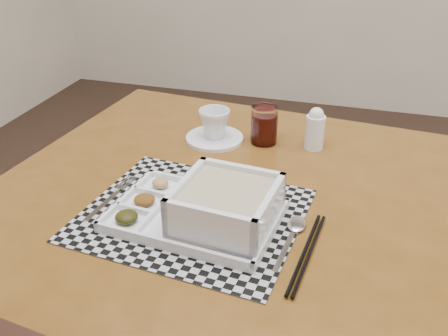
{
  "coord_description": "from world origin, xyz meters",
  "views": [
    {
      "loc": [
        -0.34,
        -0.81,
        1.31
      ],
      "look_at": [
        -0.6,
        0.06,
        0.8
      ],
      "focal_mm": 40.0,
      "sensor_mm": 36.0,
      "label": 1
    }
  ],
  "objects": [
    {
      "name": "saucer",
      "position": [
        -0.7,
        0.31,
        0.74
      ],
      "size": [
        0.15,
        0.15,
        0.01
      ],
      "primitive_type": "cylinder",
      "color": "white",
      "rests_on": "dining_table"
    },
    {
      "name": "fork",
      "position": [
        -0.82,
        -0.02,
        0.74
      ],
      "size": [
        0.03,
        0.19,
        0.0
      ],
      "color": "silver",
      "rests_on": "placemat"
    },
    {
      "name": "dining_table",
      "position": [
        -0.62,
        0.07,
        0.66
      ],
      "size": [
        1.07,
        1.07,
        0.73
      ],
      "color": "#593610",
      "rests_on": "ground"
    },
    {
      "name": "cup",
      "position": [
        -0.7,
        0.31,
        0.78
      ],
      "size": [
        0.08,
        0.08,
        0.08
      ],
      "primitive_type": "imported",
      "rotation": [
        0.0,
        0.0,
        -0.02
      ],
      "color": "white",
      "rests_on": "saucer"
    },
    {
      "name": "placemat",
      "position": [
        -0.64,
        -0.03,
        0.73
      ],
      "size": [
        0.46,
        0.4,
        0.0
      ],
      "primitive_type": "cube",
      "rotation": [
        0.0,
        0.0,
        -0.1
      ],
      "color": "#A4A4AB",
      "rests_on": "dining_table"
    },
    {
      "name": "chopsticks",
      "position": [
        -0.4,
        -0.1,
        0.74
      ],
      "size": [
        0.04,
        0.24,
        0.01
      ],
      "color": "black",
      "rests_on": "placemat"
    },
    {
      "name": "serving_tray",
      "position": [
        -0.58,
        -0.06,
        0.77
      ],
      "size": [
        0.34,
        0.25,
        0.09
      ],
      "color": "white",
      "rests_on": "placemat"
    },
    {
      "name": "creamer_bottle",
      "position": [
        -0.44,
        0.34,
        0.79
      ],
      "size": [
        0.05,
        0.05,
        0.11
      ],
      "color": "white",
      "rests_on": "dining_table"
    },
    {
      "name": "juice_glass",
      "position": [
        -0.57,
        0.33,
        0.78
      ],
      "size": [
        0.07,
        0.07,
        0.1
      ],
      "color": "white",
      "rests_on": "dining_table"
    },
    {
      "name": "spoon",
      "position": [
        -0.43,
        -0.03,
        0.74
      ],
      "size": [
        0.04,
        0.18,
        0.01
      ],
      "color": "silver",
      "rests_on": "placemat"
    }
  ]
}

